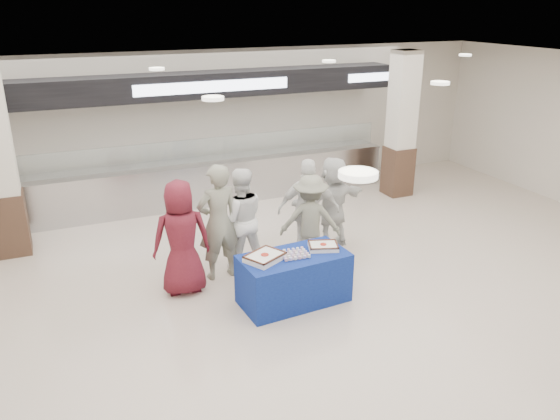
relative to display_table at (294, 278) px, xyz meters
name	(u,v)px	position (x,y,z in m)	size (l,w,h in m)	color
ground	(328,323)	(0.19, -0.72, -0.38)	(14.00, 14.00, 0.00)	beige
serving_line	(212,150)	(0.19, 4.68, 0.78)	(8.70, 0.85, 2.80)	#B3B5BA
column_left	(0,169)	(-3.81, 3.48, 1.15)	(0.55, 0.55, 3.20)	#3C271B
column_right	(401,128)	(4.19, 3.48, 1.15)	(0.55, 0.55, 3.20)	#3C271B
display_table	(294,278)	(0.00, 0.00, 0.00)	(1.55, 0.78, 0.75)	navy
sheet_cake_left	(265,257)	(-0.44, 0.02, 0.43)	(0.63, 0.59, 0.10)	white
sheet_cake_right	(323,246)	(0.48, 0.03, 0.42)	(0.50, 0.44, 0.09)	white
cupcake_tray	(294,254)	(-0.01, -0.03, 0.40)	(0.36, 0.28, 0.06)	#AAABAF
civilian_maroon	(181,238)	(-1.40, 0.94, 0.51)	(0.86, 0.56, 1.76)	maroon
soldier_a	(218,222)	(-0.75, 1.18, 0.56)	(0.68, 0.45, 1.87)	slate
chef_tall	(240,219)	(-0.33, 1.38, 0.48)	(0.83, 0.65, 1.70)	white
chef_short	(309,210)	(0.83, 1.23, 0.51)	(1.03, 0.43, 1.76)	white
soldier_b	(310,220)	(0.78, 1.06, 0.40)	(1.00, 0.57, 1.55)	slate
civilian_white	(333,202)	(1.46, 1.55, 0.45)	(1.53, 0.49, 1.65)	silver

